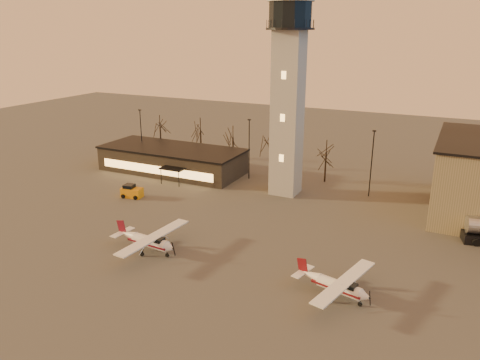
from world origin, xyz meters
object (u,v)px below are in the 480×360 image
Objects in this scene: cessna_front at (340,289)px; service_cart at (132,192)px; terminal at (172,159)px; cessna_rear at (152,244)px; control_tower at (288,86)px.

service_cart is (-35.23, 13.83, -0.23)m from cessna_front.
cessna_front is at bearing -29.38° from service_cart.
terminal is at bearing 89.99° from service_cart.
cessna_front is 0.93× the size of cessna_rear.
cessna_front is (15.18, -25.83, -15.35)m from control_tower.
service_cart is (-20.05, -12.00, -15.58)m from control_tower.
cessna_rear is (-21.57, 0.11, 0.07)m from cessna_front.
service_cart is (-13.66, 13.73, -0.30)m from cessna_rear.
terminal reaches higher than cessna_rear.
control_tower is 33.67m from cessna_front.
cessna_front is 21.57m from cessna_rear.
control_tower is 1.28× the size of terminal.
cessna_rear is 3.37× the size of service_cart.
control_tower is 3.16× the size of cessna_front.
terminal reaches higher than cessna_front.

